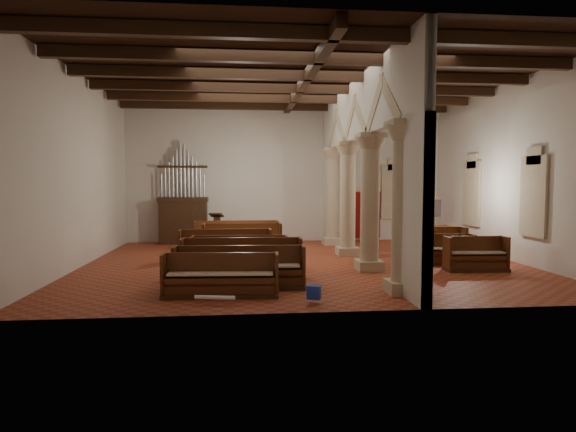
{
  "coord_description": "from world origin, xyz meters",
  "views": [
    {
      "loc": [
        -2.01,
        -15.48,
        2.63
      ],
      "look_at": [
        -0.46,
        0.5,
        1.51
      ],
      "focal_mm": 30.0,
      "sensor_mm": 36.0,
      "label": 1
    }
  ],
  "objects_px": {
    "lectern": "(217,231)",
    "pipe_organ": "(183,212)",
    "processional_banner": "(435,227)",
    "nave_pew_0": "(221,282)",
    "aisle_pew_0": "(476,259)"
  },
  "relations": [
    {
      "from": "lectern",
      "to": "aisle_pew_0",
      "type": "distance_m",
      "value": 10.53
    },
    {
      "from": "lectern",
      "to": "pipe_organ",
      "type": "bearing_deg",
      "value": 172.32
    },
    {
      "from": "nave_pew_0",
      "to": "processional_banner",
      "type": "bearing_deg",
      "value": 48.41
    },
    {
      "from": "lectern",
      "to": "nave_pew_0",
      "type": "relative_size",
      "value": 0.5
    },
    {
      "from": "pipe_organ",
      "to": "lectern",
      "type": "height_order",
      "value": "pipe_organ"
    },
    {
      "from": "pipe_organ",
      "to": "processional_banner",
      "type": "bearing_deg",
      "value": -7.32
    },
    {
      "from": "processional_banner",
      "to": "nave_pew_0",
      "type": "height_order",
      "value": "processional_banner"
    },
    {
      "from": "pipe_organ",
      "to": "lectern",
      "type": "relative_size",
      "value": 3.22
    },
    {
      "from": "pipe_organ",
      "to": "nave_pew_0",
      "type": "relative_size",
      "value": 1.63
    },
    {
      "from": "pipe_organ",
      "to": "processional_banner",
      "type": "distance_m",
      "value": 10.77
    },
    {
      "from": "aisle_pew_0",
      "to": "lectern",
      "type": "bearing_deg",
      "value": 142.04
    },
    {
      "from": "pipe_organ",
      "to": "lectern",
      "type": "distance_m",
      "value": 1.75
    },
    {
      "from": "lectern",
      "to": "processional_banner",
      "type": "height_order",
      "value": "processional_banner"
    },
    {
      "from": "pipe_organ",
      "to": "nave_pew_0",
      "type": "distance_m",
      "value": 10.17
    },
    {
      "from": "nave_pew_0",
      "to": "aisle_pew_0",
      "type": "relative_size",
      "value": 1.47
    }
  ]
}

